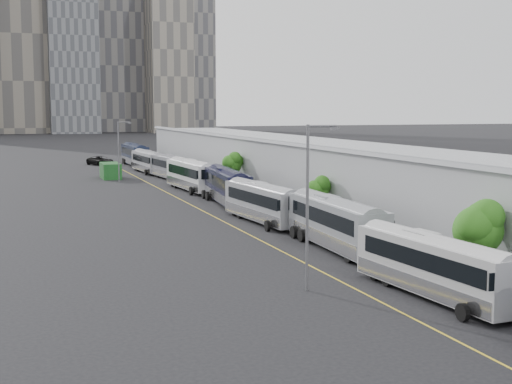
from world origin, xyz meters
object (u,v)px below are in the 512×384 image
bus_7 (170,169)px  bus_9 (135,156)px  bus_8 (148,163)px  street_lamp_far (120,147)px  bus_6 (192,178)px  suv (100,161)px  bus_4 (263,206)px  bus_3 (336,227)px  bus_2 (434,271)px  bus_5 (227,189)px  shipping_container (111,171)px  street_lamp_near (310,197)px

bus_7 → bus_9: (-0.49, 27.45, 0.17)m
bus_8 → street_lamp_far: 15.81m
bus_6 → street_lamp_far: size_ratio=1.58×
suv → bus_7: bearing=-102.0°
bus_4 → bus_6: bearing=85.0°
bus_3 → suv: bus_3 is taller
bus_2 → bus_8: bearing=85.6°
bus_3 → bus_7: 56.68m
bus_7 → bus_5: bearing=-95.4°
shipping_container → bus_9: bearing=72.5°
street_lamp_far → shipping_container: 7.31m
bus_4 → bus_5: size_ratio=0.94×
street_lamp_near → bus_2: bearing=-32.7°
bus_9 → bus_5: bearing=-89.9°
bus_2 → bus_8: 83.13m
bus_2 → street_lamp_near: street_lamp_near is taller
bus_2 → bus_7: bearing=84.8°
bus_4 → bus_6: bus_6 is taller
bus_6 → bus_8: 27.41m
bus_2 → bus_4: (0.01, 28.15, 0.05)m
bus_6 → bus_5: bearing=-91.3°
bus_8 → suv: bearing=103.1°
bus_4 → suv: bearing=89.9°
bus_3 → suv: (-6.53, 86.85, -0.80)m
street_lamp_far → bus_8: bearing=64.1°
bus_4 → bus_8: bus_4 is taller
suv → bus_4: bearing=-109.8°
bus_7 → bus_9: 27.45m
bus_3 → bus_4: size_ratio=1.05×
bus_5 → street_lamp_near: bearing=-94.5°
bus_4 → bus_5: (0.81, 13.85, 0.10)m
bus_6 → street_lamp_far: bearing=114.0°
bus_5 → shipping_container: bus_5 is taller
street_lamp_near → street_lamp_far: street_lamp_near is taller
bus_2 → suv: (-5.59, 101.47, -0.65)m
bus_5 → bus_6: bus_6 is taller
bus_9 → street_lamp_far: (-7.31, -29.47, 3.35)m
bus_5 → bus_9: bearing=96.0°
bus_6 → bus_7: bearing=83.8°
bus_6 → shipping_container: size_ratio=2.39×
bus_2 → bus_9: size_ratio=0.90×
street_lamp_near → bus_7: bearing=84.1°
bus_3 → bus_9: size_ratio=0.98×
bus_7 → shipping_container: size_ratio=2.18×
bus_6 → bus_8: bearing=87.1°
bus_4 → bus_9: bus_9 is taller
street_lamp_near → suv: bearing=89.8°
bus_4 → street_lamp_far: 41.84m
bus_4 → shipping_container: bus_4 is taller
bus_2 → bus_8: size_ratio=0.98×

